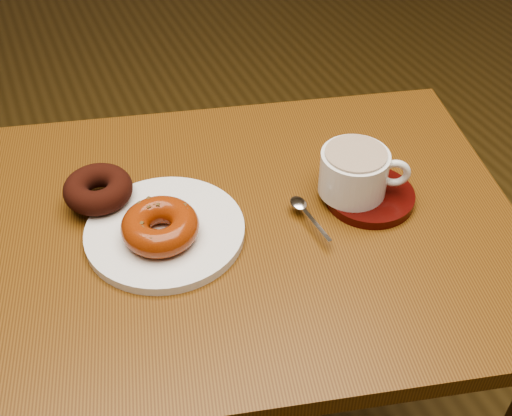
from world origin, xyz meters
name	(u,v)px	position (x,y,z in m)	size (l,w,h in m)	color
cafe_table	(244,277)	(0.16, 0.11, 0.62)	(0.91, 0.77, 0.74)	brown
donut_plate	(165,231)	(0.05, 0.13, 0.75)	(0.22, 0.22, 0.01)	white
donut_cinnamon	(98,189)	(-0.02, 0.23, 0.77)	(0.10, 0.10, 0.04)	black
donut_caramel	(160,226)	(0.04, 0.12, 0.77)	(0.14, 0.14, 0.04)	maroon
saucer	(369,196)	(0.35, 0.09, 0.75)	(0.13, 0.13, 0.01)	#380A07
coffee_cup	(355,172)	(0.33, 0.10, 0.79)	(0.12, 0.10, 0.07)	white
teaspoon	(302,207)	(0.24, 0.09, 0.76)	(0.02, 0.10, 0.01)	silver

